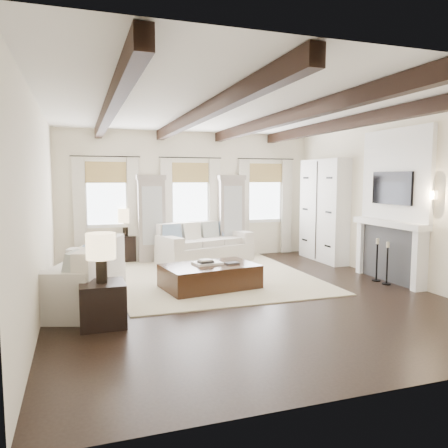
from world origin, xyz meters
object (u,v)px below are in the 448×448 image
object	(u,v)px
ottoman	(210,277)
side_table_back	(126,249)
sofa_left	(82,278)
side_table_front	(103,304)
sofa_back	(204,246)

from	to	relation	value
ottoman	side_table_back	distance (m)	3.39
sofa_left	side_table_front	bearing A→B (deg)	-78.83
sofa_back	side_table_back	bearing A→B (deg)	160.40
sofa_back	ottoman	distance (m)	2.61
sofa_left	sofa_back	bearing A→B (deg)	44.14
sofa_back	side_table_front	size ratio (longest dim) A/B	4.01
sofa_left	side_table_back	xyz separation A→B (m)	(1.06, 3.42, -0.09)
sofa_left	side_table_back	size ratio (longest dim) A/B	3.98
ottoman	side_table_back	bearing A→B (deg)	101.51
side_table_back	sofa_left	bearing A→B (deg)	-107.27
sofa_back	side_table_back	xyz separation A→B (m)	(-1.80, 0.64, -0.06)
ottoman	side_table_front	world-z (taller)	side_table_front
sofa_back	sofa_left	size ratio (longest dim) A/B	0.96
sofa_back	side_table_back	world-z (taller)	sofa_back
sofa_back	side_table_front	world-z (taller)	sofa_back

